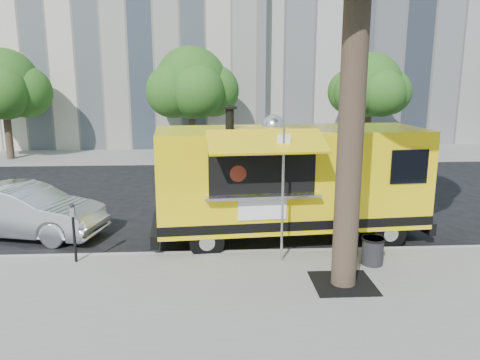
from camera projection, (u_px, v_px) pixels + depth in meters
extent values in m
plane|color=black|center=(212.00, 244.00, 11.87)|extent=(120.00, 120.00, 0.00)
cube|color=gray|center=(212.00, 322.00, 7.96)|extent=(60.00, 6.00, 0.15)
cube|color=#999993|center=(212.00, 255.00, 10.95)|extent=(60.00, 0.14, 0.16)
cube|color=gray|center=(212.00, 154.00, 25.01)|extent=(60.00, 5.00, 0.15)
cylinder|color=#33261C|center=(351.00, 119.00, 8.55)|extent=(0.48, 0.48, 6.50)
cube|color=black|center=(343.00, 283.00, 9.26)|extent=(1.20, 1.20, 0.02)
cylinder|color=#33261C|center=(8.00, 133.00, 22.98)|extent=(0.36, 0.36, 2.60)
sphere|color=#1F5015|center=(3.00, 84.00, 22.47)|extent=(3.42, 3.42, 3.42)
cylinder|color=#33261C|center=(192.00, 131.00, 23.88)|extent=(0.36, 0.36, 2.60)
sphere|color=#1F5015|center=(191.00, 83.00, 23.36)|extent=(3.60, 3.60, 3.60)
cylinder|color=#33261C|center=(367.00, 130.00, 24.09)|extent=(0.36, 0.36, 2.60)
sphere|color=#1F5015|center=(370.00, 85.00, 23.60)|extent=(3.24, 3.24, 3.24)
cylinder|color=silver|center=(283.00, 195.00, 10.09)|extent=(0.06, 0.06, 3.00)
cube|color=white|center=(284.00, 143.00, 9.84)|extent=(0.28, 0.02, 0.35)
cylinder|color=black|center=(75.00, 239.00, 10.24)|extent=(0.06, 0.06, 1.05)
cube|color=silver|center=(72.00, 212.00, 10.11)|extent=(0.10, 0.08, 0.22)
sphere|color=black|center=(72.00, 206.00, 10.08)|extent=(0.11, 0.11, 0.11)
cube|color=yellow|center=(290.00, 176.00, 11.81)|extent=(6.77, 2.76, 2.39)
cube|color=black|center=(289.00, 213.00, 12.02)|extent=(6.79, 2.78, 0.22)
cube|color=black|center=(412.00, 218.00, 12.53)|extent=(0.35, 2.13, 0.31)
cube|color=black|center=(156.00, 229.00, 11.63)|extent=(0.35, 2.13, 0.31)
cube|color=black|center=(415.00, 158.00, 12.17)|extent=(0.19, 1.79, 0.97)
cylinder|color=black|center=(389.00, 233.00, 11.49)|extent=(0.83, 0.35, 0.81)
cylinder|color=black|center=(359.00, 211.00, 13.30)|extent=(0.83, 0.35, 0.81)
cylinder|color=black|center=(207.00, 241.00, 10.90)|extent=(0.83, 0.35, 0.81)
cylinder|color=black|center=(202.00, 218.00, 12.71)|extent=(0.83, 0.35, 0.81)
cube|color=black|center=(262.00, 170.00, 10.58)|extent=(2.45, 0.37, 1.07)
cube|color=silver|center=(263.00, 196.00, 10.55)|extent=(2.66, 0.56, 0.06)
cube|color=yellow|center=(267.00, 142.00, 9.91)|extent=(2.61, 1.16, 0.43)
cube|color=white|center=(262.00, 209.00, 10.70)|extent=(1.12, 0.13, 0.51)
cylinder|color=black|center=(230.00, 119.00, 11.29)|extent=(0.20, 0.20, 0.56)
sphere|color=silver|center=(273.00, 126.00, 11.68)|extent=(0.57, 0.57, 0.57)
sphere|color=maroon|center=(236.00, 170.00, 10.80)|extent=(0.85, 0.85, 0.85)
cylinder|color=#FF590C|center=(237.00, 178.00, 10.60)|extent=(0.35, 0.15, 0.35)
imported|color=silver|center=(23.00, 211.00, 12.29)|extent=(4.48, 2.45, 1.40)
cylinder|color=black|center=(349.00, 243.00, 10.69)|extent=(0.42, 0.42, 0.55)
cylinder|color=black|center=(349.00, 233.00, 10.64)|extent=(0.46, 0.46, 0.04)
cylinder|color=black|center=(373.00, 251.00, 10.16)|extent=(0.46, 0.46, 0.60)
cylinder|color=black|center=(373.00, 239.00, 10.10)|extent=(0.50, 0.50, 0.04)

